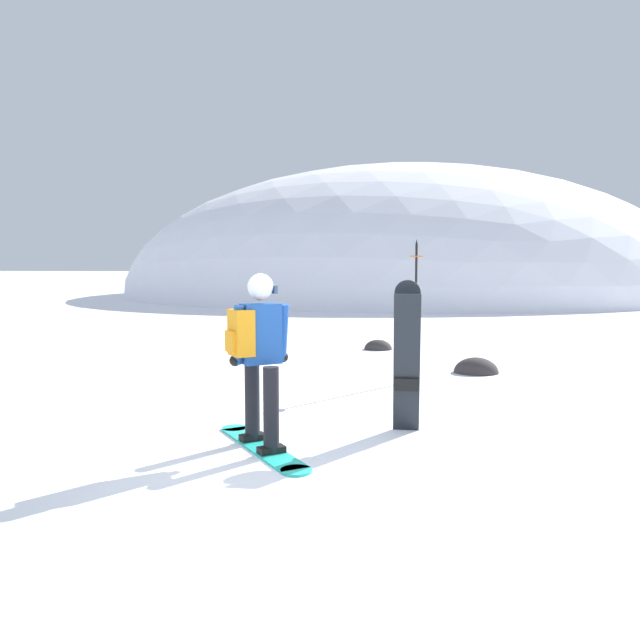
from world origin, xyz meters
TOP-DOWN VIEW (x-y plane):
  - ground_plane at (0.00, 0.00)m, footprint 300.00×300.00m
  - ridge_peak_main at (0.87, 32.31)m, footprint 32.42×29.18m
  - snowboarder_main at (-0.30, 0.69)m, footprint 1.19×1.55m
  - spare_snowboard at (1.13, 1.48)m, footprint 0.28×0.32m
  - piste_marker_near at (1.27, 4.46)m, footprint 0.20×0.20m
  - rock_mid at (2.29, 5.34)m, footprint 0.74×0.63m
  - rock_small at (0.55, 7.97)m, footprint 0.59×0.50m

SIDE VIEW (x-z plane):
  - ground_plane at x=0.00m, z-range 0.00..0.00m
  - ridge_peak_main at x=0.87m, z-range -7.47..7.47m
  - rock_mid at x=2.29m, z-range -0.26..0.26m
  - rock_small at x=0.55m, z-range -0.21..0.21m
  - spare_snowboard at x=1.13m, z-range 0.01..1.65m
  - snowboarder_main at x=-0.30m, z-range 0.06..1.78m
  - piste_marker_near at x=1.27m, z-range 0.15..2.33m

